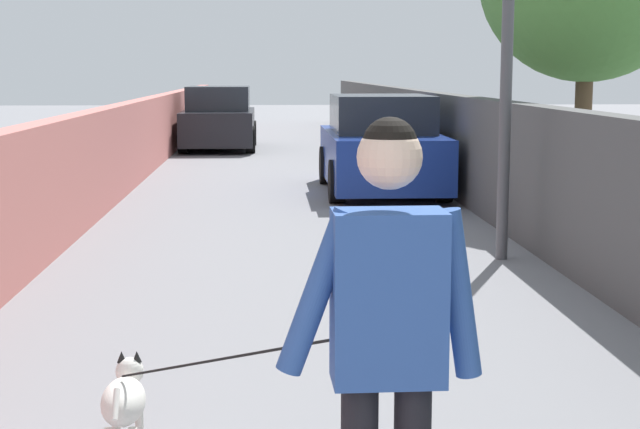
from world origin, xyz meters
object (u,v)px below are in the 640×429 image
object	(u,v)px
person_skateboarder	(388,324)
car_far	(219,120)
dog	(125,398)
car_near	(381,148)

from	to	relation	value
person_skateboarder	car_far	world-z (taller)	person_skateboarder
dog	car_near	bearing A→B (deg)	-13.61
car_near	person_skateboarder	bearing A→B (deg)	173.39
dog	car_near	distance (m)	10.76
car_far	person_skateboarder	bearing A→B (deg)	-175.64
person_skateboarder	car_near	xyz separation A→B (m)	(12.04, -1.40, -0.36)
dog	car_near	size ratio (longest dim) A/B	0.49
person_skateboarder	car_far	distance (m)	20.83
dog	car_near	xyz separation A→B (m)	(10.45, -2.53, 0.44)
person_skateboarder	dog	world-z (taller)	person_skateboarder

